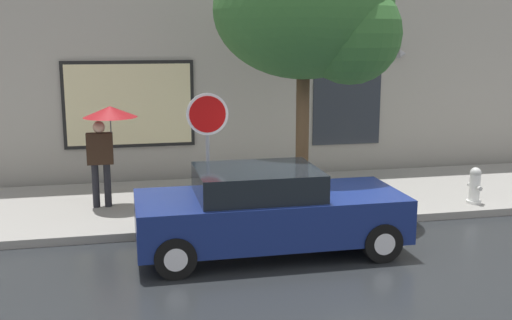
{
  "coord_description": "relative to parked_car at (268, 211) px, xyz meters",
  "views": [
    {
      "loc": [
        -3.34,
        -9.65,
        3.57
      ],
      "look_at": [
        -0.86,
        1.8,
        1.2
      ],
      "focal_mm": 43.54,
      "sensor_mm": 36.0,
      "label": 1
    }
  ],
  "objects": [
    {
      "name": "ground_plane",
      "position": [
        1.06,
        0.03,
        -0.71
      ],
      "size": [
        60.0,
        60.0,
        0.0
      ],
      "primitive_type": "plane",
      "color": "black"
    },
    {
      "name": "pedestrian_with_umbrella",
      "position": [
        -2.6,
        2.89,
        1.08
      ],
      "size": [
        1.07,
        1.07,
        2.04
      ],
      "color": "black",
      "rests_on": "sidewalk"
    },
    {
      "name": "street_tree",
      "position": [
        1.36,
        1.99,
        3.22
      ],
      "size": [
        3.51,
        2.98,
        5.2
      ],
      "color": "#4C3823",
      "rests_on": "sidewalk"
    },
    {
      "name": "stop_sign",
      "position": [
        -0.79,
        1.37,
        1.13
      ],
      "size": [
        0.76,
        0.1,
        2.4
      ],
      "color": "gray",
      "rests_on": "sidewalk"
    },
    {
      "name": "sidewalk",
      "position": [
        1.06,
        3.03,
        -0.64
      ],
      "size": [
        20.0,
        4.0,
        0.15
      ],
      "primitive_type": "cube",
      "color": "gray",
      "rests_on": "ground"
    },
    {
      "name": "fire_hydrant",
      "position": [
        4.76,
        1.56,
        -0.19
      ],
      "size": [
        0.3,
        0.44,
        0.75
      ],
      "color": "white",
      "rests_on": "sidewalk"
    },
    {
      "name": "parked_car",
      "position": [
        0.0,
        0.0,
        0.0
      ],
      "size": [
        4.39,
        1.88,
        1.43
      ],
      "color": "navy",
      "rests_on": "ground"
    },
    {
      "name": "building_facade",
      "position": [
        1.04,
        5.52,
        2.77
      ],
      "size": [
        20.0,
        0.67,
        7.0
      ],
      "color": "#9E998E",
      "rests_on": "ground"
    }
  ]
}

